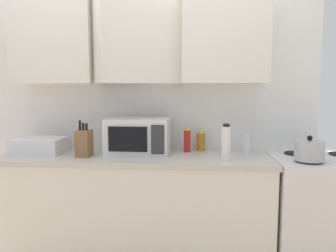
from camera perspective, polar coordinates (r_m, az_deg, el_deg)
wall_back_with_cabinets at (r=2.71m, az=-4.89°, el=9.94°), size 2.93×0.61×2.60m
counter_run at (r=2.65m, az=-5.53°, el=-14.59°), size 2.06×0.63×0.90m
stove_range at (r=2.76m, az=25.69°, el=-14.30°), size 0.76×0.64×0.91m
kettle at (r=2.44m, az=23.68°, el=-3.97°), size 0.20×0.20×0.17m
microwave at (r=2.55m, az=-5.21°, el=-1.75°), size 0.48×0.37×0.28m
dish_rack at (r=2.77m, az=-21.67°, el=-3.21°), size 0.38×0.30×0.12m
knife_block at (r=2.51m, az=-14.61°, el=-2.91°), size 0.11×0.13×0.27m
bottle_amber_vinegar at (r=2.69m, az=5.81°, el=-2.76°), size 0.07×0.07×0.16m
bottle_white_jar at (r=2.31m, az=10.21°, el=-2.97°), size 0.07×0.07×0.26m
bottle_clear_tall at (r=2.56m, az=13.71°, el=-3.22°), size 0.06×0.06×0.17m
bottle_red_sauce at (r=2.62m, az=3.41°, el=-2.60°), size 0.05×0.05×0.20m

